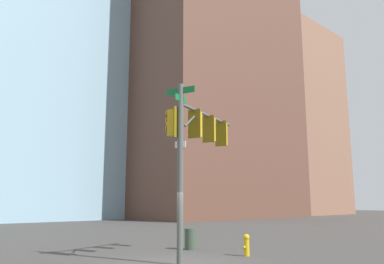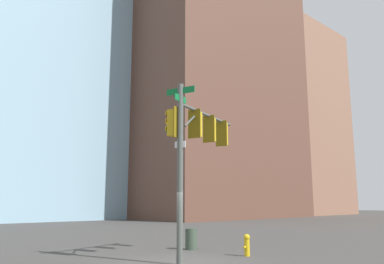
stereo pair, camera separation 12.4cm
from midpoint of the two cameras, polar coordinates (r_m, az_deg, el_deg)
name	(u,v)px [view 2 (the right image)]	position (r m, az deg, el deg)	size (l,w,h in m)	color
ground_plane	(182,262)	(14.93, -1.29, -18.43)	(200.00, 200.00, 0.00)	#423F3D
signal_pole_assembly	(196,138)	(15.63, 0.87, -0.88)	(4.77, 2.10, 6.52)	#4C514C
fire_hydrant	(247,244)	(16.69, 8.20, -15.83)	(0.34, 0.26, 0.87)	gold
litter_bin	(191,239)	(18.74, 0.09, -15.29)	(0.56, 0.56, 0.95)	#384738
building_brick_nearside	(213,36)	(63.17, 3.11, 13.74)	(26.18, 16.45, 55.49)	brown
building_brick_midblock	(64,91)	(67.04, -18.10, 5.72)	(18.13, 14.74, 39.86)	brown
building_brick_farside	(281,123)	(77.64, 12.92, 1.24)	(18.42, 19.37, 34.36)	#845B47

